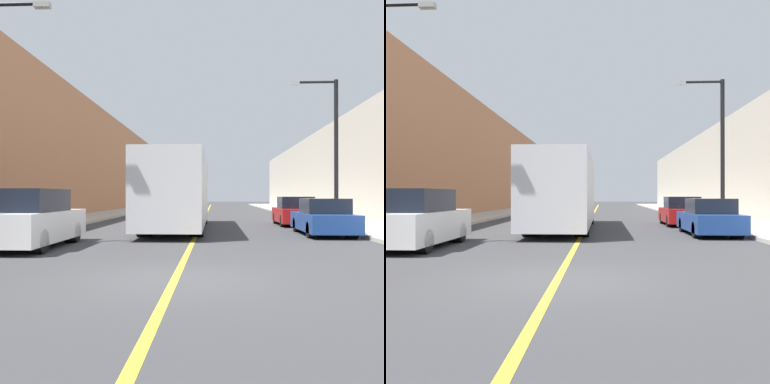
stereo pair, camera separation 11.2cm
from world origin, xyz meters
The scene contains 11 objects.
ground_plane centered at (0.00, 0.00, 0.00)m, with size 200.00×200.00×0.00m, color #38383A.
sidewalk_left centered at (-7.99, 30.00, 0.07)m, with size 3.46×72.00×0.14m, color #B2AA9E.
sidewalk_right centered at (7.99, 30.00, 0.07)m, with size 3.46×72.00×0.14m, color #B2AA9E.
building_row_left centered at (-11.72, 30.00, 4.84)m, with size 4.00×72.00×9.67m, color #B2724C.
building_row_right centered at (11.72, 30.00, 3.62)m, with size 4.00×72.00×7.23m, color #B7B2A3.
road_center_line centered at (0.00, 30.00, 0.00)m, with size 0.16×72.00×0.01m, color gold.
bus centered at (-0.97, 12.42, 1.78)m, with size 2.58×11.93×3.34m.
parked_suv_left centered at (-4.90, 4.94, 0.84)m, with size 1.98×4.82×1.80m.
car_right_near centered at (5.14, 9.79, 0.67)m, with size 1.84×4.64×1.47m.
car_right_mid centered at (4.99, 15.50, 0.69)m, with size 1.87×4.26×1.53m.
street_lamp_right centered at (6.36, 13.21, 4.14)m, with size 2.35×0.24×7.00m.
Camera 1 is at (0.77, -8.58, 1.62)m, focal length 42.00 mm.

